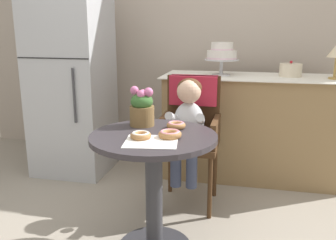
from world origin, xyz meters
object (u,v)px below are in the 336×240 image
object	(u,v)px
tiered_cake_stand	(222,54)
round_layer_cake	(291,70)
wicker_chair	(191,119)
donut_mid	(176,125)
donut_front	(141,135)
seated_child	(188,119)
cafe_table	(154,170)
flower_vase	(142,108)
refrigerator	(72,80)
donut_side	(170,134)

from	to	relation	value
tiered_cake_stand	round_layer_cake	xyz separation A→B (m)	(0.58, 0.05, -0.13)
wicker_chair	donut_mid	world-z (taller)	wicker_chair
donut_front	tiered_cake_stand	bearing A→B (deg)	77.44
seated_child	round_layer_cake	bearing A→B (deg)	46.72
seated_child	round_layer_cake	world-z (taller)	round_layer_cake
seated_child	tiered_cake_stand	bearing A→B (deg)	77.52
cafe_table	tiered_cake_stand	size ratio (longest dim) A/B	2.40
wicker_chair	round_layer_cake	size ratio (longest dim) A/B	5.18
flower_vase	wicker_chair	bearing A→B (deg)	67.75
cafe_table	donut_mid	xyz separation A→B (m)	(0.10, 0.16, 0.23)
seated_child	wicker_chair	bearing A→B (deg)	90.00
donut_mid	refrigerator	world-z (taller)	refrigerator
donut_front	flower_vase	world-z (taller)	flower_vase
wicker_chair	tiered_cake_stand	distance (m)	0.75
donut_side	tiered_cake_stand	xyz separation A→B (m)	(0.16, 1.34, 0.34)
refrigerator	round_layer_cake	bearing A→B (deg)	7.48
wicker_chair	donut_side	xyz separation A→B (m)	(0.00, -0.76, 0.10)
round_layer_cake	wicker_chair	bearing A→B (deg)	-139.56
cafe_table	donut_side	bearing A→B (deg)	-21.74
wicker_chair	round_layer_cake	xyz separation A→B (m)	(0.74, 0.63, 0.31)
flower_vase	refrigerator	distance (m)	1.31
tiered_cake_stand	seated_child	bearing A→B (deg)	-102.48
refrigerator	donut_mid	bearing A→B (deg)	-39.37
seated_child	refrigerator	xyz separation A→B (m)	(-1.15, 0.54, 0.17)
seated_child	flower_vase	distance (m)	0.47
cafe_table	donut_mid	world-z (taller)	donut_mid
donut_front	donut_mid	bearing A→B (deg)	60.51
cafe_table	refrigerator	world-z (taller)	refrigerator
flower_vase	round_layer_cake	distance (m)	1.52
seated_child	flower_vase	world-z (taller)	flower_vase
cafe_table	tiered_cake_stand	xyz separation A→B (m)	(0.27, 1.30, 0.58)
seated_child	donut_front	distance (m)	0.68
donut_mid	donut_side	distance (m)	0.20
donut_front	cafe_table	bearing A→B (deg)	64.33
refrigerator	seated_child	bearing A→B (deg)	-25.07
flower_vase	round_layer_cake	world-z (taller)	round_layer_cake
flower_vase	round_layer_cake	bearing A→B (deg)	50.58
round_layer_cake	donut_side	bearing A→B (deg)	-118.01
seated_child	donut_mid	world-z (taller)	seated_child
wicker_chair	seated_child	distance (m)	0.16
donut_front	donut_mid	distance (m)	0.29
donut_front	donut_mid	xyz separation A→B (m)	(0.14, 0.25, -0.00)
tiered_cake_stand	donut_mid	bearing A→B (deg)	-98.36
donut_mid	donut_side	size ratio (longest dim) A/B	0.90
wicker_chair	donut_mid	size ratio (longest dim) A/B	8.38
round_layer_cake	refrigerator	size ratio (longest dim) A/B	0.11
seated_child	tiered_cake_stand	size ratio (longest dim) A/B	2.42
seated_child	flower_vase	xyz separation A→B (m)	(-0.22, -0.38, 0.15)
donut_mid	donut_side	world-z (taller)	donut_side
flower_vase	tiered_cake_stand	distance (m)	1.21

